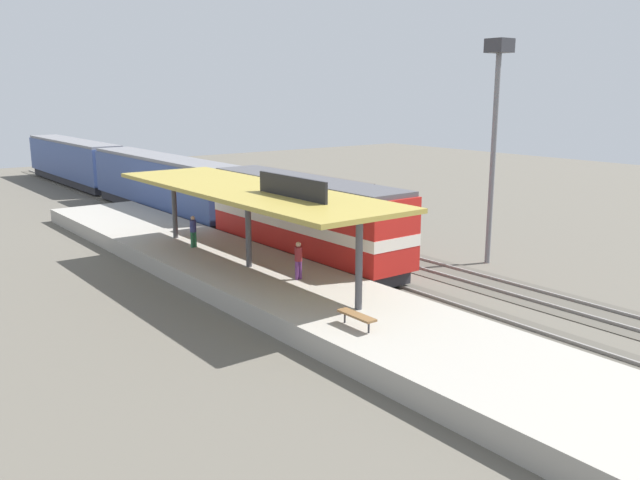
{
  "coord_description": "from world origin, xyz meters",
  "views": [
    {
      "loc": [
        -20.54,
        -26.31,
        9.11
      ],
      "look_at": [
        -1.38,
        -1.38,
        2.0
      ],
      "focal_mm": 37.06,
      "sensor_mm": 36.0,
      "label": 1
    }
  ],
  "objects": [
    {
      "name": "station_canopy",
      "position": [
        -4.6,
        -0.09,
        4.53
      ],
      "size": [
        5.2,
        18.0,
        4.7
      ],
      "color": "#47474C",
      "rests_on": "platform"
    },
    {
      "name": "platform",
      "position": [
        -4.6,
        0.0,
        0.45
      ],
      "size": [
        6.0,
        44.0,
        0.9
      ],
      "primitive_type": "cube",
      "color": "#9E998E",
      "rests_on": "ground"
    },
    {
      "name": "platform_bench",
      "position": [
        -6.0,
        -9.52,
        1.34
      ],
      "size": [
        0.44,
        1.7,
        0.5
      ],
      "color": "#333338",
      "rests_on": "platform"
    },
    {
      "name": "ground_plane",
      "position": [
        2.0,
        0.0,
        0.0
      ],
      "size": [
        120.0,
        120.0,
        0.0
      ],
      "primitive_type": "plane",
      "color": "#5B564C"
    },
    {
      "name": "passenger_carriage_front",
      "position": [
        0.0,
        19.82,
        2.31
      ],
      "size": [
        2.9,
        20.0,
        4.24
      ],
      "color": "#28282D",
      "rests_on": "track_near"
    },
    {
      "name": "track_near",
      "position": [
        0.0,
        0.0,
        0.03
      ],
      "size": [
        3.2,
        110.0,
        0.16
      ],
      "color": "#4E4941",
      "rests_on": "ground"
    },
    {
      "name": "freight_car",
      "position": [
        4.6,
        8.61,
        1.97
      ],
      "size": [
        2.8,
        12.0,
        3.54
      ],
      "color": "#28282D",
      "rests_on": "track_far"
    },
    {
      "name": "person_walking",
      "position": [
        -4.01,
        -3.23,
        1.85
      ],
      "size": [
        0.34,
        0.34,
        1.71
      ],
      "color": "#663375",
      "rests_on": "platform"
    },
    {
      "name": "passenger_carriage_rear",
      "position": [
        0.0,
        40.62,
        2.31
      ],
      "size": [
        2.9,
        20.0,
        4.24
      ],
      "color": "#28282D",
      "rests_on": "track_near"
    },
    {
      "name": "track_far",
      "position": [
        4.6,
        0.0,
        0.03
      ],
      "size": [
        3.2,
        110.0,
        0.16
      ],
      "color": "#4E4941",
      "rests_on": "ground"
    },
    {
      "name": "person_waiting",
      "position": [
        -4.86,
        5.23,
        1.85
      ],
      "size": [
        0.34,
        0.34,
        1.71
      ],
      "color": "#23603D",
      "rests_on": "platform"
    },
    {
      "name": "locomotive",
      "position": [
        0.0,
        1.82,
        2.41
      ],
      "size": [
        2.93,
        14.43,
        4.44
      ],
      "color": "#28282D",
      "rests_on": "track_near"
    },
    {
      "name": "light_mast",
      "position": [
        7.8,
        -4.34,
        8.4
      ],
      "size": [
        1.1,
        1.1,
        11.7
      ],
      "color": "slate",
      "rests_on": "ground"
    }
  ]
}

